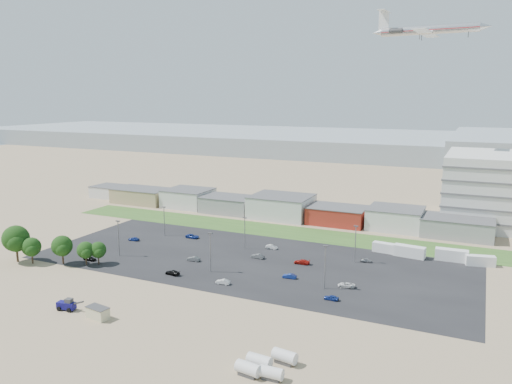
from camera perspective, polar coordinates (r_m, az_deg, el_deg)
The scene contains 40 objects.
ground at distance 126.03m, azimuth -6.73°, elevation -10.09°, with size 700.00×700.00×0.00m, color #937B5D.
parking_lot at distance 140.33m, azimuth -0.68°, elevation -7.80°, with size 120.00×50.00×0.01m, color black.
grass_strip at distance 170.29m, azimuth 2.42°, elevation -4.43°, with size 160.00×16.00×0.02m, color #325821.
hills_backdrop at distance 417.65m, azimuth 21.60°, elevation 4.56°, with size 700.00×200.00×9.00m, color gray, non-canonical shape.
building_row at distance 192.85m, azimuth -0.11°, elevation -1.38°, with size 170.00×20.00×8.00m, color silver, non-canonical shape.
portable_shed at distance 110.27m, azimuth -17.63°, elevation -13.01°, with size 4.95×2.57×2.49m, color beige, non-canonical shape.
telehandler at distance 116.33m, azimuth -20.86°, elevation -11.89°, with size 6.45×2.15×2.69m, color #0D0A56, non-canonical shape.
storage_tank_nw at distance 88.46m, azimuth 0.38°, elevation -18.72°, with size 4.22×2.11×2.53m, color silver, non-canonical shape.
storage_tank_ne at distance 89.86m, azimuth 3.29°, elevation -18.22°, with size 4.27×2.13×2.56m, color silver, non-canonical shape.
storage_tank_sw at distance 86.38m, azimuth -0.90°, elevation -19.51°, with size 4.19×2.10×2.52m, color silver, non-canonical shape.
storage_tank_se at distance 85.47m, azimuth 1.77°, elevation -19.95°, with size 3.88×1.94×2.33m, color silver, non-canonical shape.
box_trailer_a at distance 151.39m, azimuth 14.62°, elevation -6.20°, with size 7.54×2.36×2.83m, color silver, non-canonical shape.
box_trailer_b at distance 149.19m, azimuth 17.13°, elevation -6.51°, with size 8.58×2.68×3.22m, color silver, non-canonical shape.
box_trailer_c at distance 149.64m, azimuth 21.46°, elevation -6.73°, with size 8.71×2.72×3.27m, color silver, non-canonical shape.
box_trailer_d at distance 148.49m, azimuth 24.26°, elevation -7.17°, with size 7.47×2.33×2.80m, color silver, non-canonical shape.
tree_far_left at distance 152.46m, azimuth -25.74°, elevation -5.11°, with size 7.74×7.74×11.61m, color black, non-canonical shape.
tree_left at distance 149.53m, azimuth -24.27°, elevation -5.95°, with size 5.50×5.50×8.25m, color black, non-canonical shape.
tree_mid at distance 145.83m, azimuth -21.28°, elevation -5.99°, with size 6.00×6.00×9.00m, color black, non-canonical shape.
tree_right at distance 143.02m, azimuth -18.89°, elevation -6.49°, with size 4.92×4.92×7.37m, color black, non-canonical shape.
tree_near at distance 142.79m, azimuth -17.60°, elevation -6.51°, with size 4.71×4.71×7.07m, color black, non-canonical shape.
lightpole_front_l at distance 147.79m, azimuth -15.42°, elevation -5.13°, with size 1.22×0.51×10.36m, color slate, non-canonical shape.
lightpole_front_m at distance 130.37m, azimuth -5.24°, elevation -6.90°, with size 1.23×0.51×10.49m, color slate, non-canonical shape.
lightpole_front_r at distance 119.92m, azimuth 7.88°, elevation -8.53°, with size 1.25×0.52×10.63m, color slate, non-canonical shape.
lightpole_back_l at distance 165.89m, azimuth -10.43°, elevation -3.30°, with size 1.14×0.47×9.66m, color slate, non-canonical shape.
lightpole_back_m at distance 149.26m, azimuth -1.29°, elevation -4.72°, with size 1.13×0.47×9.62m, color slate, non-canonical shape.
lightpole_back_r at distance 139.58m, azimuth 11.28°, elevation -5.89°, with size 1.22×0.51×10.39m, color slate, non-canonical shape.
airliner at distance 211.10m, azimuth 19.18°, elevation 17.12°, with size 44.21×30.14×13.06m, color silver, non-canonical shape.
parked_car_0 at distance 123.25m, azimuth 10.29°, elevation -10.41°, with size 1.89×4.11×1.14m, color silver.
parked_car_1 at distance 127.15m, azimuth 3.85°, elevation -9.57°, with size 1.25×3.58×1.18m, color navy.
parked_car_2 at distance 115.50m, azimuth 8.60°, elevation -11.85°, with size 1.35×3.35×1.14m, color navy.
parked_car_3 at distance 130.96m, azimuth -9.53°, elevation -9.07°, with size 1.69×4.15×1.20m, color black.
parked_car_4 at distance 140.59m, azimuth -7.16°, elevation -7.59°, with size 1.33×3.80×1.25m, color #595B5E.
parked_car_5 at distance 163.09m, azimuth -13.80°, elevation -5.22°, with size 1.42×3.53×1.20m, color navy.
parked_car_7 at distance 141.73m, azimuth 0.20°, elevation -7.34°, with size 1.34×3.85×1.27m, color #595B5E.
parked_car_8 at distance 141.90m, azimuth 12.48°, elevation -7.62°, with size 1.28×3.19×1.09m, color #A5A5AA.
parked_car_9 at distance 162.55m, azimuth -7.29°, elevation -5.04°, with size 2.06×4.47×1.24m, color navy.
parked_car_10 at distance 147.46m, azimuth -18.46°, elevation -7.22°, with size 1.60×3.94×1.14m, color black.
parked_car_11 at distance 150.32m, azimuth 1.80°, elevation -6.28°, with size 1.27×3.65×1.20m, color silver.
parked_car_12 at distance 137.64m, azimuth 5.26°, elevation -7.95°, with size 1.76×4.34×1.26m, color #9B150E.
parked_car_13 at distance 123.50m, azimuth -3.81°, elevation -10.20°, with size 1.25×3.60×1.19m, color silver.
Camera 1 is at (61.98, -100.11, 44.96)m, focal length 35.00 mm.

